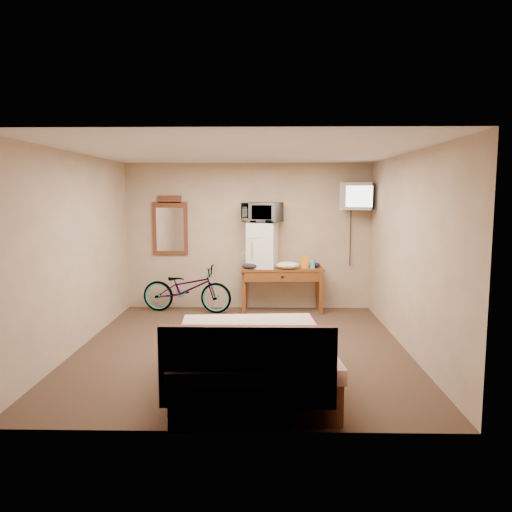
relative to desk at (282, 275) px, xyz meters
name	(u,v)px	position (x,y,z in m)	size (l,w,h in m)	color
room	(242,252)	(-0.58, -2.00, 0.62)	(4.60, 4.64, 2.50)	#402A20
desk	(282,275)	(0.00, 0.00, 0.00)	(1.39, 0.58, 0.75)	brown
mini_fridge	(262,245)	(-0.33, 0.04, 0.50)	(0.54, 0.53, 0.76)	white
microwave	(262,212)	(-0.33, 0.04, 1.04)	(0.61, 0.41, 0.34)	white
snack_bag	(304,261)	(0.37, -0.01, 0.23)	(0.11, 0.07, 0.22)	orange
blue_cup	(313,264)	(0.51, -0.04, 0.19)	(0.08, 0.08, 0.13)	#44BDE9
cloth_cream	(288,265)	(0.09, -0.11, 0.18)	(0.39, 0.30, 0.12)	white
cloth_dark_a	(250,266)	(-0.54, -0.12, 0.17)	(0.26, 0.19, 0.10)	black
cloth_dark_b	(315,265)	(0.56, 0.08, 0.16)	(0.18, 0.15, 0.08)	black
crt_television	(357,196)	(1.22, 0.02, 1.31)	(0.60, 0.65, 0.44)	black
wall_mirror	(170,226)	(-1.92, 0.27, 0.80)	(0.60, 0.04, 1.01)	brown
bicycle	(187,289)	(-1.60, -0.05, -0.23)	(0.53, 1.52, 0.80)	black
bed	(251,361)	(-0.42, -3.37, -0.34)	(1.67, 2.12, 0.90)	brown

